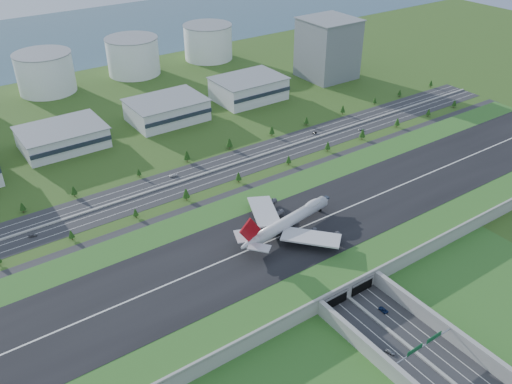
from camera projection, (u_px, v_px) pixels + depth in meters
ground at (285, 246)px, 296.60m from camera, size 1200.00×1200.00×0.00m
airfield_deck at (285, 240)px, 294.39m from camera, size 520.00×100.00×9.20m
underpass_road at (431, 359)px, 225.25m from camera, size 38.80×120.40×8.00m
sign_gantry_near at (424, 346)px, 226.47m from camera, size 38.70×0.70×9.80m
north_expressway at (199, 176)px, 363.04m from camera, size 560.00×36.00×0.12m
tree_row at (200, 169)px, 361.12m from camera, size 505.64×48.73×8.48m
hangar_mid_a at (63, 137)px, 396.37m from camera, size 58.00×42.00×15.00m
hangar_mid_b at (167, 110)px, 437.30m from camera, size 58.00×42.00×17.00m
hangar_mid_c at (249, 89)px, 475.80m from camera, size 58.00×42.00×19.00m
office_tower at (328, 49)px, 516.24m from camera, size 46.00×46.00×55.00m
fuel_tank_b at (45, 73)px, 487.30m from camera, size 50.00×50.00×35.00m
fuel_tank_c at (133, 56)px, 528.76m from camera, size 50.00×50.00×35.00m
fuel_tank_d at (208, 42)px, 570.22m from camera, size 50.00×50.00×35.00m
bay_water at (35, 42)px, 632.44m from camera, size 1200.00×260.00×0.06m
boeing_747 at (289, 221)px, 292.39m from camera, size 70.69×66.31×21.98m
car_0 at (390, 352)px, 231.72m from camera, size 2.85×4.63×1.47m
car_2 at (383, 310)px, 253.52m from camera, size 2.47×5.13×1.41m
car_4 at (33, 235)px, 303.77m from camera, size 4.95×2.97×1.58m
car_5 at (315, 133)px, 418.64m from camera, size 4.14×1.91×1.31m
car_6 at (361, 129)px, 424.34m from camera, size 5.10×3.22×1.31m
car_7 at (173, 175)px, 361.80m from camera, size 5.88×3.63×1.59m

